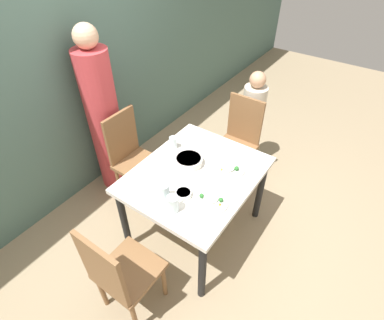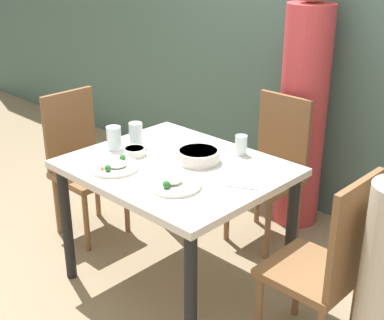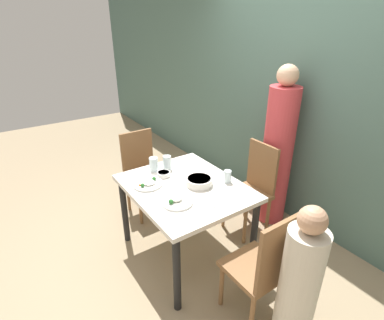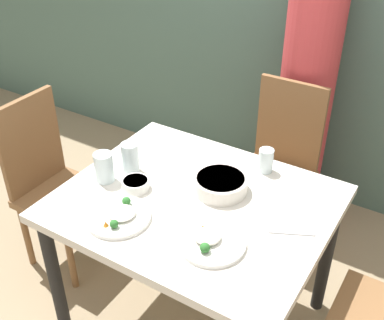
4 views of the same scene
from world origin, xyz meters
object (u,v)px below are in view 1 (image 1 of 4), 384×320
at_px(bowl_curry, 189,161).
at_px(plate_rice_adult, 229,168).
at_px(chair_child_spot, 238,140).
at_px(person_adult, 104,121).
at_px(chair_adult_spot, 132,156).
at_px(person_child, 251,125).
at_px(glass_water_tall, 173,143).

relative_size(bowl_curry, plate_rice_adult, 0.91).
xyz_separation_m(chair_child_spot, bowl_curry, (-0.84, 0.04, 0.28)).
relative_size(person_adult, bowl_curry, 7.30).
bearing_deg(chair_adult_spot, person_child, -33.10).
bearing_deg(bowl_curry, chair_child_spot, -2.99).
xyz_separation_m(chair_adult_spot, chair_child_spot, (0.84, -0.74, 0.00)).
bearing_deg(chair_child_spot, person_child, 90.00).
distance_m(chair_adult_spot, person_child, 1.35).
distance_m(person_adult, bowl_curry, 1.01).
distance_m(person_adult, person_child, 1.57).
xyz_separation_m(plate_rice_adult, glass_water_tall, (-0.03, 0.55, 0.04)).
bearing_deg(glass_water_tall, chair_adult_spot, 102.38).
xyz_separation_m(person_child, glass_water_tall, (-1.03, 0.28, 0.27)).
bearing_deg(chair_child_spot, plate_rice_adult, -69.16).
height_order(chair_child_spot, bowl_curry, chair_child_spot).
relative_size(plate_rice_adult, glass_water_tall, 2.29).
xyz_separation_m(person_adult, person_child, (1.13, -1.06, -0.26)).
xyz_separation_m(person_child, plate_rice_adult, (-1.00, -0.27, 0.23)).
xyz_separation_m(chair_adult_spot, glass_water_tall, (0.10, -0.45, 0.30)).
bearing_deg(plate_rice_adult, person_adult, 95.70).
bearing_deg(bowl_curry, person_adult, 89.92).
xyz_separation_m(chair_child_spot, person_adult, (-0.84, 1.06, 0.29)).
bearing_deg(chair_adult_spot, plate_rice_adult, -82.50).
distance_m(chair_child_spot, bowl_curry, 0.89).
relative_size(person_child, bowl_curry, 4.96).
bearing_deg(plate_rice_adult, chair_child_spot, 20.84).
distance_m(person_adult, plate_rice_adult, 1.33).
relative_size(chair_child_spot, person_child, 0.82).
height_order(chair_adult_spot, bowl_curry, chair_adult_spot).
bearing_deg(glass_water_tall, person_child, -15.43).
relative_size(chair_adult_spot, bowl_curry, 4.10).
distance_m(person_child, plate_rice_adult, 1.06).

